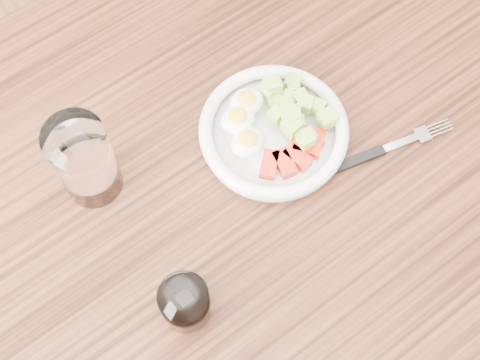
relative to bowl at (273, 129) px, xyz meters
The scene contains 6 objects.
ground 0.79m from the bowl, 146.99° to the right, with size 4.00×4.00×0.00m, color brown.
dining_table 0.15m from the bowl, 146.99° to the right, with size 1.50×0.90×0.77m.
bowl is the anchor object (origin of this frame).
fork 0.14m from the bowl, 50.00° to the right, with size 0.20×0.06×0.01m.
water_glass 0.25m from the bowl, 159.97° to the left, with size 0.08×0.08×0.14m, color white.
coffee_glass 0.27m from the bowl, 150.98° to the right, with size 0.06×0.06×0.07m.
Camera 1 is at (-0.22, -0.27, 1.59)m, focal length 50.00 mm.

